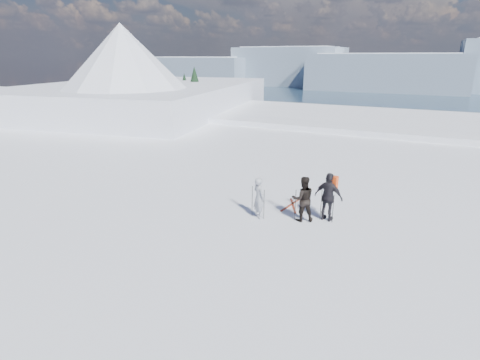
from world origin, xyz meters
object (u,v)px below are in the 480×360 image
Objects in this scene: skier_pack at (328,197)px; skis_loose at (292,205)px; skier_grey at (259,198)px; skier_dark at (303,199)px.

skier_pack is 1.17× the size of skis_loose.
skier_grey is 1.01× the size of skis_loose.
skier_grey is 1.76m from skier_dark.
skis_loose is (-0.86, 1.29, -0.91)m from skier_dark.
skis_loose is (-1.76, 0.82, -0.98)m from skier_pack.
skier_pack reaches higher than skis_loose.
skier_grey is 2.12m from skis_loose.
skier_grey is at bearing -14.05° from skier_dark.
skier_dark is at bearing -56.16° from skis_loose.
skier_dark is at bearing 37.65° from skier_pack.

